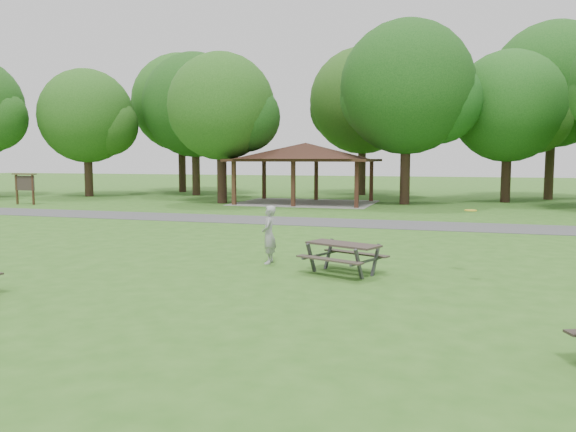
{
  "coord_description": "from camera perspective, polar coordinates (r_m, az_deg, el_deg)",
  "views": [
    {
      "loc": [
        5.23,
        -9.77,
        2.78
      ],
      "look_at": [
        1.0,
        4.0,
        1.3
      ],
      "focal_mm": 35.0,
      "sensor_mm": 36.0,
      "label": 1
    }
  ],
  "objects": [
    {
      "name": "ground",
      "position": [
        11.43,
        -10.86,
        -8.32
      ],
      "size": [
        160.0,
        160.0,
        0.0
      ],
      "primitive_type": "plane",
      "color": "#30621C",
      "rests_on": "ground"
    },
    {
      "name": "asphalt_path",
      "position": [
        24.5,
        4.64,
        -0.65
      ],
      "size": [
        120.0,
        3.2,
        0.02
      ],
      "primitive_type": "cube",
      "color": "#464649",
      "rests_on": "ground"
    },
    {
      "name": "pavilion",
      "position": [
        35.01,
        1.8,
        6.31
      ],
      "size": [
        8.6,
        7.01,
        3.76
      ],
      "color": "#392315",
      "rests_on": "ground"
    },
    {
      "name": "notice_board",
      "position": [
        37.55,
        -25.19,
        3.06
      ],
      "size": [
        1.6,
        0.3,
        1.88
      ],
      "color": "#352213",
      "rests_on": "ground"
    },
    {
      "name": "tree_row_b",
      "position": [
        44.02,
        -19.67,
        9.28
      ],
      "size": [
        7.14,
        6.8,
        9.28
      ],
      "color": "#311E15",
      "rests_on": "ground"
    },
    {
      "name": "tree_row_c",
      "position": [
        43.42,
        -9.3,
        10.74
      ],
      "size": [
        8.19,
        7.8,
        10.67
      ],
      "color": "#2F1F14",
      "rests_on": "ground"
    },
    {
      "name": "tree_row_d",
      "position": [
        35.39,
        -6.67,
        10.66
      ],
      "size": [
        6.93,
        6.6,
        9.27
      ],
      "color": "black",
      "rests_on": "ground"
    },
    {
      "name": "tree_row_e",
      "position": [
        35.17,
        12.14,
        12.26
      ],
      "size": [
        8.4,
        8.0,
        11.02
      ],
      "color": "black",
      "rests_on": "ground"
    },
    {
      "name": "tree_row_f",
      "position": [
        38.53,
        21.62,
        10.0
      ],
      "size": [
        7.35,
        7.0,
        9.55
      ],
      "color": "black",
      "rests_on": "ground"
    },
    {
      "name": "tree_deep_a",
      "position": [
        47.94,
        -10.69,
        10.96
      ],
      "size": [
        8.4,
        8.0,
        11.38
      ],
      "color": "black",
      "rests_on": "ground"
    },
    {
      "name": "tree_deep_b",
      "position": [
        43.58,
        7.74,
        11.21
      ],
      "size": [
        8.4,
        8.0,
        11.13
      ],
      "color": "black",
      "rests_on": "ground"
    },
    {
      "name": "tree_deep_c",
      "position": [
        42.47,
        25.47,
        11.6
      ],
      "size": [
        8.82,
        8.4,
        11.9
      ],
      "color": "#332116",
      "rests_on": "ground"
    },
    {
      "name": "picnic_table_middle",
      "position": [
        13.61,
        5.62,
        -3.52
      ],
      "size": [
        2.18,
        1.99,
        0.77
      ],
      "color": "#312824",
      "rests_on": "ground"
    },
    {
      "name": "frisbee_in_flight",
      "position": [
        13.92,
        18.06,
        0.55
      ],
      "size": [
        0.35,
        0.35,
        0.02
      ],
      "color": "yellow",
      "rests_on": "ground"
    },
    {
      "name": "frisbee_thrower",
      "position": [
        14.87,
        -1.95,
        -1.91
      ],
      "size": [
        0.46,
        0.61,
        1.54
      ],
      "primitive_type": "imported",
      "rotation": [
        0.0,
        0.0,
        -1.4
      ],
      "color": "#99999B",
      "rests_on": "ground"
    }
  ]
}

